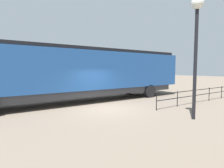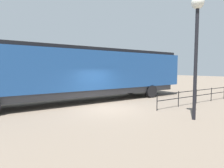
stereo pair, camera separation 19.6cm
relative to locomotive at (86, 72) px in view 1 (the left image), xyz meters
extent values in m
plane|color=#756656|center=(3.22, -0.27, -2.24)|extent=(120.00, 120.00, 0.00)
cube|color=navy|center=(0.00, -0.49, 0.12)|extent=(3.12, 18.25, 2.72)
cube|color=black|center=(0.00, 7.56, -0.29)|extent=(2.99, 2.15, 1.90)
cube|color=black|center=(0.00, -0.49, 1.60)|extent=(2.81, 17.52, 0.24)
cube|color=#38383D|center=(0.00, -0.49, -1.47)|extent=(2.81, 16.79, 0.45)
cylinder|color=black|center=(-1.41, 5.35, -1.69)|extent=(0.30, 1.10, 1.10)
cylinder|color=black|center=(1.41, 5.35, -1.69)|extent=(0.30, 1.10, 1.10)
cylinder|color=black|center=(7.60, 1.85, 0.42)|extent=(0.16, 0.16, 5.32)
sphere|color=silver|center=(7.60, 1.85, 3.25)|extent=(0.58, 0.58, 0.58)
cube|color=black|center=(5.24, 6.88, -1.30)|extent=(0.04, 10.02, 0.04)
cube|color=black|center=(5.24, 6.88, -1.68)|extent=(0.04, 10.02, 0.04)
cylinder|color=black|center=(5.24, 1.87, -1.73)|extent=(0.05, 0.05, 1.02)
cylinder|color=black|center=(5.24, 3.87, -1.73)|extent=(0.05, 0.05, 1.02)
cylinder|color=black|center=(5.24, 5.87, -1.73)|extent=(0.05, 0.05, 1.02)
cylinder|color=black|center=(5.24, 7.88, -1.73)|extent=(0.05, 0.05, 1.02)
cylinder|color=black|center=(5.24, 9.88, -1.73)|extent=(0.05, 0.05, 1.02)
camera|label=1|loc=(12.66, -6.62, 0.19)|focal=30.22mm
camera|label=2|loc=(12.77, -6.46, 0.19)|focal=30.22mm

